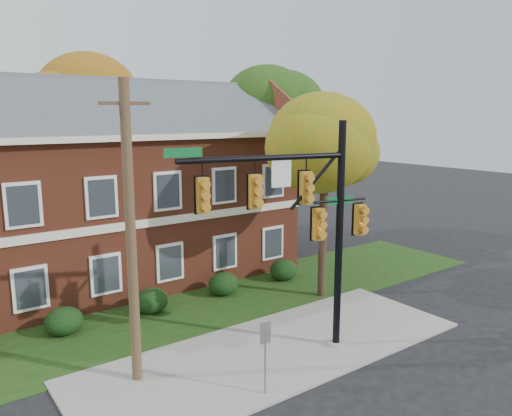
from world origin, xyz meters
TOP-DOWN VIEW (x-y plane):
  - ground at (0.00, 0.00)m, footprint 120.00×120.00m
  - sidewalk at (0.00, 1.00)m, footprint 14.00×5.00m
  - grass_strip at (0.00, 6.00)m, footprint 30.00×6.00m
  - apartment_building at (-2.00, 11.95)m, footprint 18.80×8.80m
  - hedge_left at (-5.50, 6.70)m, footprint 1.40×1.26m
  - hedge_center at (-2.00, 6.70)m, footprint 1.40×1.26m
  - hedge_right at (1.50, 6.70)m, footprint 1.40×1.26m
  - hedge_far_right at (5.00, 6.70)m, footprint 1.40×1.26m
  - tree_near_right at (5.22, 3.87)m, footprint 4.50×4.25m
  - tree_right_rear at (9.31, 12.81)m, footprint 6.30×5.95m
  - tree_far_rear at (-0.66, 19.79)m, footprint 6.84×6.46m
  - traffic_signal at (0.55, 0.31)m, footprint 6.96×1.49m
  - utility_pole at (-4.62, 2.00)m, footprint 1.38×0.50m
  - sign_post at (-1.96, -0.97)m, footprint 0.33×0.09m

SIDE VIEW (x-z plane):
  - ground at x=0.00m, z-range 0.00..0.00m
  - grass_strip at x=0.00m, z-range 0.00..0.04m
  - sidewalk at x=0.00m, z-range 0.00..0.08m
  - hedge_left at x=-5.50m, z-range 0.00..1.05m
  - hedge_center at x=-2.00m, z-range 0.00..1.05m
  - hedge_right at x=1.50m, z-range 0.00..1.05m
  - hedge_far_right at x=5.00m, z-range 0.00..1.05m
  - sign_post at x=-1.96m, z-range 0.40..2.66m
  - utility_pole at x=-4.62m, z-range 0.06..9.12m
  - traffic_signal at x=0.55m, z-range 0.95..8.82m
  - apartment_building at x=-2.00m, z-range 0.12..9.86m
  - tree_near_right at x=5.22m, z-range 2.38..10.96m
  - tree_right_rear at x=9.31m, z-range 2.81..13.43m
  - tree_far_rear at x=-0.66m, z-range 3.08..14.60m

